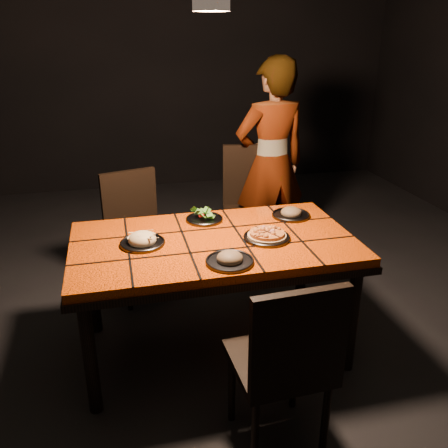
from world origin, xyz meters
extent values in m
cube|color=black|center=(0.00, 0.00, -0.02)|extent=(6.00, 7.00, 0.04)
cube|color=black|center=(0.00, 3.50, 1.50)|extent=(6.00, 0.04, 3.00)
cube|color=#FA5307|center=(0.00, 0.00, 0.72)|extent=(1.60, 0.90, 0.05)
cube|color=black|center=(0.00, 0.00, 0.68)|extent=(1.62, 0.92, 0.04)
cylinder|color=black|center=(-0.72, -0.37, 0.33)|extent=(0.07, 0.07, 0.66)
cylinder|color=black|center=(0.72, -0.37, 0.33)|extent=(0.07, 0.07, 0.66)
cylinder|color=black|center=(-0.72, 0.37, 0.33)|extent=(0.07, 0.07, 0.66)
cylinder|color=black|center=(0.72, 0.37, 0.33)|extent=(0.07, 0.07, 0.66)
cube|color=black|center=(0.14, -0.76, 0.45)|extent=(0.44, 0.44, 0.04)
cube|color=black|center=(0.15, -0.95, 0.70)|extent=(0.42, 0.06, 0.46)
cylinder|color=black|center=(0.30, -0.58, 0.21)|extent=(0.04, 0.04, 0.43)
cylinder|color=black|center=(-0.04, -0.60, 0.21)|extent=(0.04, 0.04, 0.43)
cylinder|color=black|center=(0.31, -0.92, 0.21)|extent=(0.04, 0.04, 0.43)
cylinder|color=black|center=(-0.03, -0.94, 0.21)|extent=(0.04, 0.04, 0.43)
cube|color=black|center=(-0.38, 0.78, 0.44)|extent=(0.51, 0.51, 0.04)
cube|color=black|center=(-0.43, 0.96, 0.69)|extent=(0.41, 0.15, 0.45)
cylinder|color=black|center=(-0.49, 0.57, 0.21)|extent=(0.04, 0.04, 0.42)
cylinder|color=black|center=(-0.17, 0.67, 0.21)|extent=(0.04, 0.04, 0.42)
cylinder|color=black|center=(-0.58, 0.89, 0.21)|extent=(0.04, 0.04, 0.42)
cylinder|color=black|center=(-0.26, 0.99, 0.21)|extent=(0.04, 0.04, 0.42)
cube|color=black|center=(0.53, 0.96, 0.49)|extent=(0.53, 0.53, 0.04)
cube|color=black|center=(0.57, 1.17, 0.76)|extent=(0.46, 0.12, 0.50)
cylinder|color=black|center=(0.32, 0.81, 0.23)|extent=(0.04, 0.04, 0.47)
cylinder|color=black|center=(0.68, 0.75, 0.23)|extent=(0.04, 0.04, 0.47)
cylinder|color=black|center=(0.38, 1.18, 0.23)|extent=(0.04, 0.04, 0.47)
cylinder|color=black|center=(0.74, 1.11, 0.23)|extent=(0.04, 0.04, 0.47)
imported|color=brown|center=(0.72, 1.12, 0.85)|extent=(0.67, 0.49, 1.69)
cylinder|color=#39393E|center=(0.30, -0.07, 0.76)|extent=(0.27, 0.27, 0.01)
torus|color=#39393E|center=(0.30, -0.07, 0.76)|extent=(0.27, 0.27, 0.01)
cylinder|color=tan|center=(0.30, -0.07, 0.77)|extent=(0.30, 0.30, 0.01)
cylinder|color=#C57633|center=(0.30, -0.07, 0.78)|extent=(0.26, 0.26, 0.02)
cylinder|color=#39393E|center=(-0.40, 0.02, 0.76)|extent=(0.25, 0.25, 0.01)
torus|color=#39393E|center=(-0.40, 0.02, 0.76)|extent=(0.25, 0.25, 0.01)
ellipsoid|color=beige|center=(-0.40, 0.02, 0.78)|extent=(0.15, 0.15, 0.08)
cylinder|color=#39393E|center=(0.01, 0.29, 0.76)|extent=(0.23, 0.23, 0.01)
torus|color=#39393E|center=(0.01, 0.29, 0.76)|extent=(0.23, 0.23, 0.01)
cylinder|color=#39393E|center=(0.02, -0.31, 0.76)|extent=(0.25, 0.25, 0.01)
torus|color=#39393E|center=(0.02, -0.31, 0.76)|extent=(0.25, 0.25, 0.01)
ellipsoid|color=olive|center=(0.02, -0.31, 0.78)|extent=(0.15, 0.15, 0.08)
cylinder|color=#39393E|center=(0.56, 0.23, 0.76)|extent=(0.24, 0.24, 0.01)
torus|color=#39393E|center=(0.56, 0.23, 0.76)|extent=(0.24, 0.24, 0.01)
ellipsoid|color=olive|center=(0.56, 0.23, 0.78)|extent=(0.14, 0.14, 0.08)
camera|label=1|loc=(-0.52, -2.42, 1.86)|focal=38.00mm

